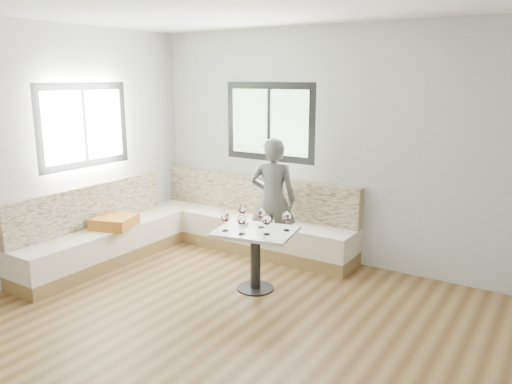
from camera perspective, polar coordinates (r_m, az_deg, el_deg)
room at (r=4.01m, az=-6.39°, el=1.45°), size 5.01×5.01×2.81m
banquette at (r=6.37m, az=-7.95°, el=-4.25°), size 2.90×2.80×0.95m
table at (r=5.25m, az=-0.07°, el=-6.09°), size 0.91×0.77×0.66m
person at (r=6.03m, az=1.95°, el=-0.89°), size 0.65×0.54×1.52m
olive_ramekin at (r=5.37m, az=-1.41°, el=-3.57°), size 0.10×0.10×0.04m
wine_glass_a at (r=5.14m, az=-3.55°, el=-2.91°), size 0.09×0.09×0.21m
wine_glass_b at (r=5.02m, az=-1.65°, el=-3.28°), size 0.09×0.09×0.21m
wine_glass_c at (r=5.01m, az=1.23°, el=-3.28°), size 0.09×0.09×0.21m
wine_glass_d at (r=5.24m, az=0.61°, el=-2.57°), size 0.09×0.09×0.21m
wine_glass_e at (r=5.15m, az=3.52°, el=-2.88°), size 0.09×0.09×0.21m
wine_glass_f at (r=5.42m, az=-1.56°, el=-2.05°), size 0.09×0.09×0.21m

